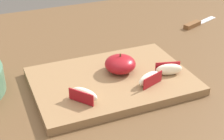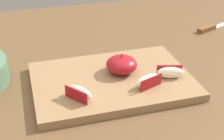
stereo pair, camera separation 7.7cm
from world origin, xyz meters
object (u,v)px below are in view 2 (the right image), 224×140
at_px(cutting_board, 112,81).
at_px(apple_wedge_back, 148,81).
at_px(apple_wedge_left, 170,72).
at_px(paring_knife, 209,28).
at_px(apple_half_skin_up, 122,64).
at_px(apple_wedge_front, 79,93).

height_order(cutting_board, apple_wedge_back, apple_wedge_back).
xyz_separation_m(apple_wedge_left, paring_knife, (0.26, 0.27, -0.03)).
height_order(cutting_board, apple_wedge_left, apple_wedge_left).
height_order(apple_wedge_left, paring_knife, apple_wedge_left).
bearing_deg(paring_knife, apple_wedge_left, -134.27).
bearing_deg(apple_half_skin_up, apple_wedge_front, -145.35).
height_order(cutting_board, paring_knife, cutting_board).
relative_size(apple_wedge_back, apple_wedge_front, 1.06).
xyz_separation_m(apple_half_skin_up, apple_wedge_left, (0.10, -0.06, -0.01)).
bearing_deg(apple_half_skin_up, apple_wedge_left, -29.33).
bearing_deg(apple_wedge_back, apple_wedge_left, 17.97).
bearing_deg(cutting_board, apple_half_skin_up, 32.91).
relative_size(apple_half_skin_up, paring_knife, 0.47).
bearing_deg(apple_wedge_front, apple_wedge_back, 1.98).
bearing_deg(paring_knife, apple_half_skin_up, -149.51).
bearing_deg(apple_wedge_back, cutting_board, 139.02).
xyz_separation_m(cutting_board, apple_wedge_front, (-0.09, -0.06, 0.02)).
distance_m(cutting_board, apple_wedge_left, 0.14).
xyz_separation_m(cutting_board, paring_knife, (0.39, 0.23, -0.00)).
xyz_separation_m(cutting_board, apple_half_skin_up, (0.03, 0.02, 0.03)).
bearing_deg(apple_wedge_left, apple_wedge_front, -173.29).
distance_m(apple_half_skin_up, apple_wedge_back, 0.08).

